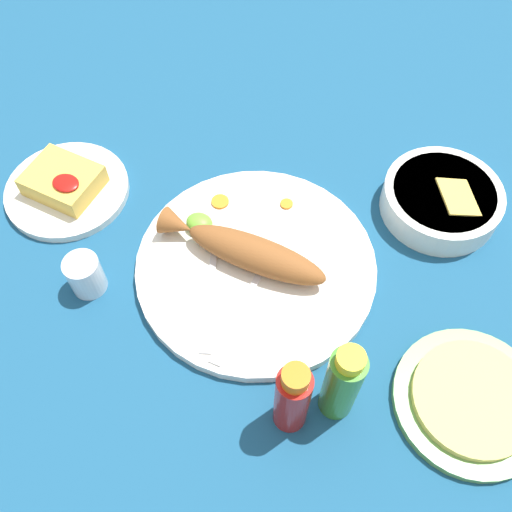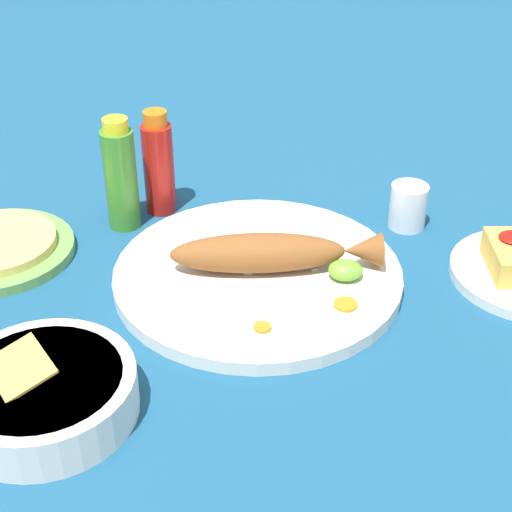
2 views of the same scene
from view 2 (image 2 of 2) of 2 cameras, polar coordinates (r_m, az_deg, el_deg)
name	(u,v)px [view 2 (image 2 of 2)]	position (r m, az deg, el deg)	size (l,w,h in m)	color
ground_plane	(256,281)	(1.01, 0.00, -1.82)	(4.00, 4.00, 0.00)	navy
main_plate	(256,275)	(1.00, 0.00, -1.39)	(0.37, 0.37, 0.02)	white
fried_fish	(270,253)	(0.98, 1.04, 0.25)	(0.27, 0.07, 0.05)	brown
fork_near	(243,230)	(1.07, -0.94, 1.87)	(0.02, 0.19, 0.00)	silver
fork_far	(278,231)	(1.07, 1.58, 1.85)	(0.09, 0.17, 0.00)	silver
carrot_slice_near	(261,327)	(0.90, 0.34, -5.21)	(0.02, 0.02, 0.00)	orange
carrot_slice_mid	(344,304)	(0.94, 6.40, -3.52)	(0.03, 0.03, 0.00)	orange
lime_wedge_main	(344,270)	(0.98, 6.39, -1.03)	(0.04, 0.04, 0.02)	#6BB233
hot_sauce_bottle_red	(157,165)	(1.14, -7.21, 6.57)	(0.04, 0.04, 0.16)	#B21914
hot_sauce_bottle_green	(119,176)	(1.11, -9.93, 5.74)	(0.05, 0.05, 0.16)	#3D8428
salt_cup	(406,209)	(1.13, 10.88, 3.39)	(0.05, 0.05, 0.06)	silver
guacamole_bowl	(41,392)	(0.83, -15.37, -9.52)	(0.19, 0.19, 0.06)	white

